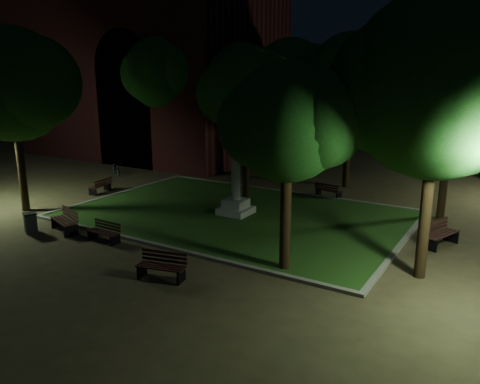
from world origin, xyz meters
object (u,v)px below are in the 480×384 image
Objects in this scene: monument at (236,196)px; bench_near_left at (105,232)px; bench_left_side at (101,186)px; bicycle at (116,169)px; bench_right_side at (439,234)px; bench_west_near at (66,221)px; bench_far_side at (328,191)px; bench_near_right at (162,267)px; trash_bin at (31,223)px.

monument reaches higher than bench_near_left.
bench_left_side is 4.85m from bicycle.
bench_near_left is 13.05m from bench_right_side.
bench_near_left is 2.34m from bench_west_near.
bench_west_near reaches higher than bench_far_side.
bench_near_right is 1.99× the size of trash_bin.
bench_left_side is (-6.15, 5.43, 0.00)m from bench_near_left.
trash_bin is at bearing 65.07° from bench_far_side.
trash_bin is (-14.83, -7.26, -0.02)m from bench_right_side.
bench_near_right is 12.58m from bench_far_side.
bench_near_left is 0.96× the size of bench_left_side.
bicycle reaches higher than bench_left_side.
monument is at bearing 82.84° from bench_left_side.
bench_near_right reaches higher than bench_far_side.
monument is 7.53m from bench_west_near.
bench_far_side is 1.77× the size of trash_bin.
bicycle is at bearing 127.41° from bench_near_right.
monument is 5.92m from bench_far_side.
bench_left_side is at bearing 139.49° from bench_near_left.
bench_near_right is 12.50m from bench_left_side.
bench_right_side is (11.38, 6.40, 0.08)m from bench_near_left.
bench_right_side reaches higher than bench_far_side.
bench_near_left is at bearing 39.47° from bench_left_side.
bench_left_side reaches higher than bench_far_side.
bicycle is at bearing 102.92° from bench_right_side.
bench_near_left is 0.96× the size of bench_far_side.
trash_bin is (-7.70, 0.66, 0.02)m from bench_near_right.
trash_bin is at bearing -122.64° from bench_west_near.
bench_near_right is 10.65m from bench_right_side.
bench_near_left is 1.70× the size of trash_bin.
bench_left_side is at bearing 37.28° from bench_far_side.
monument is 6.29m from bench_near_left.
bench_near_right reaches higher than bench_left_side.
bench_west_near is at bearing 153.70° from bench_near_right.
monument is 3.75× the size of trash_bin.
bench_near_left is (-2.55, -5.72, -0.58)m from monument.
trash_bin is 0.56× the size of bicycle.
bench_left_side is 17.55m from bench_right_side.
bench_far_side is 0.99× the size of bicycle.
monument is 1.76× the size of bench_west_near.
trash_bin is (-3.45, -0.85, 0.06)m from bench_near_left.
bicycle is (-6.66, 9.33, -0.04)m from bench_west_near.
monument reaches higher than bicycle.
bench_right_side is at bearing 34.76° from bench_near_right.
bench_far_side is at bearing 107.52° from bench_left_side.
bench_near_right is at bearing -4.87° from trash_bin.
trash_bin is 11.62m from bicycle.
bench_right_side is 20.59m from bicycle.
trash_bin is at bearing -122.01° from bicycle.
bench_right_side reaches higher than bicycle.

